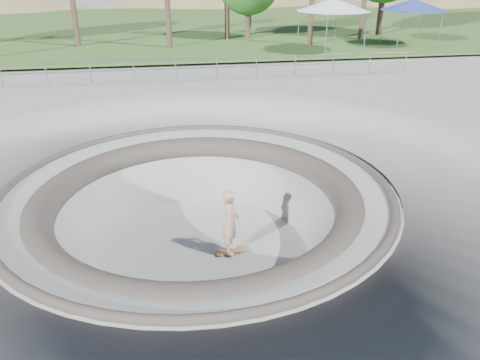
# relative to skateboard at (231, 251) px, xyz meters

# --- Properties ---
(ground) EXTENTS (180.00, 180.00, 0.00)m
(ground) POSITION_rel_skateboard_xyz_m (-0.84, 0.34, 1.83)
(ground) COLOR #A0A09B
(ground) RESTS_ON ground
(skate_bowl) EXTENTS (14.00, 14.00, 4.10)m
(skate_bowl) POSITION_rel_skateboard_xyz_m (-0.84, 0.34, 0.00)
(skate_bowl) COLOR #A0A09B
(skate_bowl) RESTS_ON ground
(grass_strip) EXTENTS (180.00, 36.00, 0.12)m
(grass_strip) POSITION_rel_skateboard_xyz_m (-0.84, 34.34, 2.05)
(grass_strip) COLOR #3B5C25
(grass_strip) RESTS_ON ground
(distant_hills) EXTENTS (103.20, 45.00, 28.60)m
(distant_hills) POSITION_rel_skateboard_xyz_m (2.94, 57.51, -5.19)
(distant_hills) COLOR olive
(distant_hills) RESTS_ON ground
(safety_railing) EXTENTS (25.00, 0.06, 1.03)m
(safety_railing) POSITION_rel_skateboard_xyz_m (-0.84, 12.34, 2.52)
(safety_railing) COLOR gray
(safety_railing) RESTS_ON ground
(skateboard) EXTENTS (0.84, 0.32, 0.09)m
(skateboard) POSITION_rel_skateboard_xyz_m (0.00, 0.00, 0.00)
(skateboard) COLOR brown
(skateboard) RESTS_ON ground
(skater) EXTENTS (0.59, 0.76, 1.84)m
(skater) POSITION_rel_skateboard_xyz_m (-0.00, 0.00, 0.94)
(skater) COLOR tan
(skater) RESTS_ON skateboard
(canopy_white) EXTENTS (5.96, 5.96, 3.16)m
(canopy_white) POSITION_rel_skateboard_xyz_m (9.14, 18.34, 4.88)
(canopy_white) COLOR gray
(canopy_white) RESTS_ON ground
(canopy_blue) EXTENTS (5.87, 5.87, 2.97)m
(canopy_blue) POSITION_rel_skateboard_xyz_m (15.18, 19.71, 4.71)
(canopy_blue) COLOR gray
(canopy_blue) RESTS_ON ground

